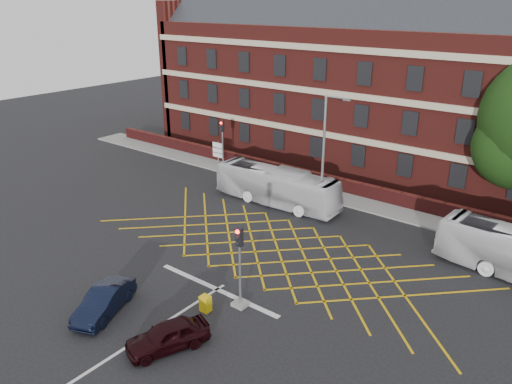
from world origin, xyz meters
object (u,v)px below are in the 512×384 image
Objects in this scene: traffic_light_near at (240,275)px; utility_cabinet at (205,304)px; bus_left at (277,186)px; traffic_light_far at (223,149)px; direction_signs at (218,151)px; street_lamp at (323,177)px; car_navy at (104,301)px; car_maroon at (168,336)px.

traffic_light_near reaches higher than utility_cabinet.
bus_left is 9.46m from traffic_light_far.
direction_signs is at bearing 163.74° from traffic_light_far.
street_lamp is 10.17× the size of utility_cabinet.
car_navy is 0.47× the size of street_lamp.
traffic_light_far is (-10.15, 20.06, 1.12)m from car_navy.
traffic_light_far is at bearing -16.26° from direction_signs.
traffic_light_far is (-14.95, 15.57, 0.00)m from traffic_light_near.
car_navy is 4.87m from utility_cabinet.
traffic_light_near reaches higher than car_navy.
direction_signs reaches higher than utility_cabinet.
traffic_light_near reaches higher than bus_left.
car_navy reaches higher than car_maroon.
traffic_light_near is 0.51× the size of street_lamp.
traffic_light_near reaches higher than car_maroon.
utility_cabinet is (-1.05, -1.39, -1.35)m from traffic_light_near.
car_navy reaches higher than utility_cabinet.
traffic_light_near is 12.36m from street_lamp.
traffic_light_near is 1.00× the size of traffic_light_far.
street_lamp is at bearing -16.01° from direction_signs.
street_lamp is (3.68, 0.27, 1.48)m from bus_left.
street_lamp is at bearing 120.41° from car_maroon.
traffic_light_near is 5.17× the size of utility_cabinet.
traffic_light_far is at bearing 164.01° from street_lamp.
street_lamp is at bearing 60.16° from car_navy.
car_navy is at bearing -140.41° from utility_cabinet.
street_lamp is (-2.18, 16.43, 2.23)m from car_maroon.
bus_left is at bearing 118.12° from traffic_light_near.
car_maroon reaches higher than utility_cabinet.
utility_cabinet is at bearing -50.66° from traffic_light_far.
utility_cabinet is (13.90, -16.95, -1.35)m from traffic_light_far.
car_maroon is 4.56m from traffic_light_near.
direction_signs is (-9.50, 4.05, 0.01)m from bus_left.
street_lamp reaches higher than direction_signs.
bus_left is at bearing -23.71° from traffic_light_far.
car_navy is 6.67m from traffic_light_near.
traffic_light_near is at bearing 20.79° from car_navy.
bus_left is 11.90× the size of utility_cabinet.
car_navy is (1.49, -16.25, -0.72)m from bus_left.
direction_signs is at bearing 163.99° from street_lamp.
direction_signs is (-15.36, 20.21, 0.75)m from car_maroon.
direction_signs reaches higher than car_maroon.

